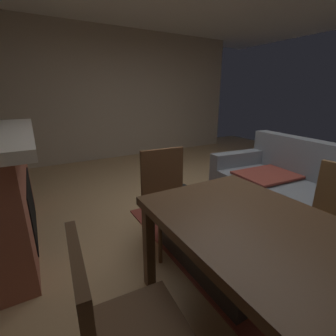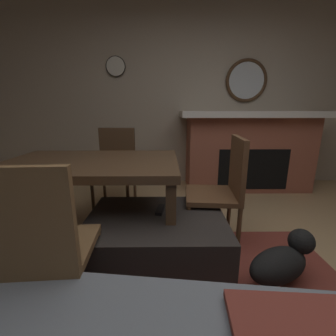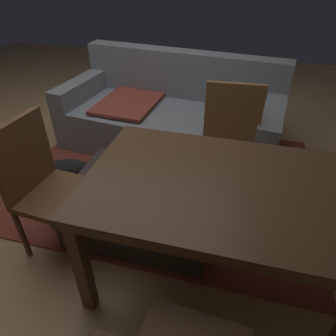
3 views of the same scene
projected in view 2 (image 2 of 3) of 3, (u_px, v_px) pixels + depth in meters
The scene contains 13 objects.
floor at pixel (250, 321), 1.25m from camera, with size 8.39×8.39×0.00m, color tan.
wall_back_fireplace_side at pixel (196, 94), 3.46m from camera, with size 7.39×0.12×2.74m, color #B7A893.
area_rug at pixel (153, 334), 1.18m from camera, with size 2.60×2.00×0.01m, color brown.
fireplace at pixel (247, 150), 3.30m from camera, with size 1.98×0.76×1.13m.
round_wall_mirror at pixel (246, 81), 3.33m from camera, with size 0.62×0.05×0.62m.
ottoman_coffee_table at pixel (156, 240), 1.70m from camera, with size 1.00×0.77×0.39m, color #2D2826.
tv_remote at pixel (160, 210), 1.73m from camera, with size 0.05×0.16×0.02m, color black.
dining_table at pixel (92, 170), 1.87m from camera, with size 1.41×0.93×0.74m.
dining_chair_north at pixel (39, 244), 1.07m from camera, with size 0.47×0.47×0.93m.
dining_chair_west at pixel (223, 185), 1.91m from camera, with size 0.47×0.47×0.93m.
dining_chair_south at pixel (116, 162), 2.73m from camera, with size 0.47×0.47×0.93m.
small_dog at pixel (282, 261), 1.47m from camera, with size 0.51×0.39×0.32m.
wall_clock at pixel (116, 66), 3.26m from camera, with size 0.29×0.03×0.29m.
Camera 2 is at (0.47, 1.00, 1.14)m, focal length 24.09 mm.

